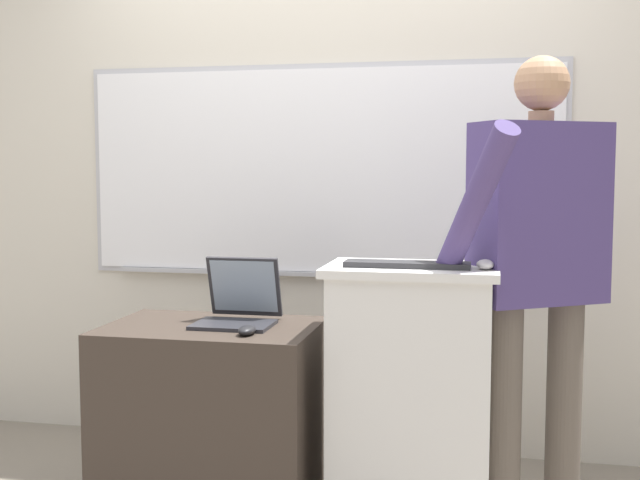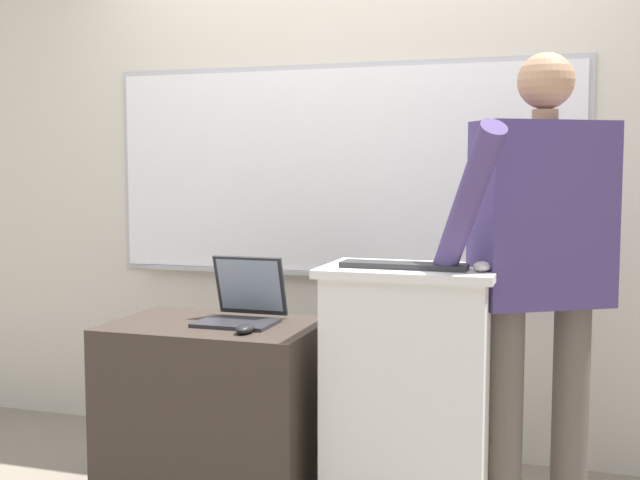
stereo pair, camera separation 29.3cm
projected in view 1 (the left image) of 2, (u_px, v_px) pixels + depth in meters
back_wall at (333, 149)px, 3.85m from camera, size 6.40×0.17×2.88m
lectern_podium at (411, 402)px, 2.90m from camera, size 0.61×0.41×1.00m
side_desk at (212, 422)px, 3.07m from camera, size 0.80×0.55×0.75m
person_presenter at (538, 258)px, 2.89m from camera, size 0.64×0.76×1.74m
laptop at (239, 304)px, 3.08m from camera, size 0.29×0.29×0.25m
wireless_keyboard at (407, 264)px, 2.81m from camera, size 0.44×0.11×0.02m
computer_mouse_by_laptop at (247, 330)px, 2.85m from camera, size 0.06×0.10×0.03m
computer_mouse_by_keyboard at (485, 264)px, 2.75m from camera, size 0.06×0.10×0.03m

